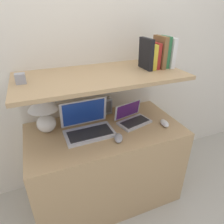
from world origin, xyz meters
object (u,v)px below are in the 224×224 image
(router_box, at_px, (105,106))
(book_brown, at_px, (160,52))
(table_lamp, at_px, (44,108))
(book_red, at_px, (155,55))
(book_green, at_px, (164,52))
(book_white, at_px, (168,52))
(shelf_gadget, at_px, (20,79))
(computer_mouse, at_px, (118,138))
(book_yellow, at_px, (151,56))
(laptop_small, at_px, (132,118))
(second_mouse, at_px, (165,123))
(book_black, at_px, (146,54))
(laptop_large, at_px, (88,126))

(router_box, distance_m, book_brown, 0.66)
(table_lamp, xyz_separation_m, book_red, (0.89, -0.07, 0.33))
(router_box, bearing_deg, book_green, -21.04)
(book_white, bearing_deg, shelf_gadget, 180.00)
(computer_mouse, bearing_deg, book_red, 31.55)
(book_yellow, bearing_deg, book_red, 0.00)
(table_lamp, xyz_separation_m, book_brown, (0.93, -0.07, 0.35))
(book_green, distance_m, book_yellow, 0.12)
(computer_mouse, xyz_separation_m, shelf_gadget, (-0.58, 0.26, 0.45))
(router_box, relative_size, book_brown, 0.63)
(table_lamp, distance_m, book_red, 0.95)
(book_white, distance_m, book_yellow, 0.16)
(router_box, bearing_deg, shelf_gadget, -164.75)
(computer_mouse, bearing_deg, laptop_small, 42.67)
(second_mouse, relative_size, book_brown, 0.49)
(laptop_small, distance_m, book_brown, 0.58)
(book_white, height_order, book_green, book_green)
(book_yellow, bearing_deg, shelf_gadget, 180.00)
(book_black, distance_m, shelf_gadget, 0.92)
(table_lamp, height_order, second_mouse, table_lamp)
(second_mouse, relative_size, book_yellow, 0.63)
(table_lamp, height_order, router_box, table_lamp)
(book_black, bearing_deg, book_white, 0.00)
(table_lamp, distance_m, book_brown, 1.00)
(book_red, height_order, book_yellow, book_red)
(book_red, bearing_deg, book_yellow, 180.00)
(laptop_small, bearing_deg, book_black, 25.56)
(computer_mouse, xyz_separation_m, second_mouse, (0.44, 0.05, 0.00))
(book_white, height_order, book_yellow, book_white)
(book_brown, bearing_deg, second_mouse, -95.11)
(laptop_large, relative_size, book_black, 1.64)
(book_brown, distance_m, book_black, 0.12)
(laptop_large, bearing_deg, book_red, 5.87)
(book_yellow, relative_size, book_black, 0.82)
(router_box, relative_size, book_white, 0.67)
(table_lamp, bearing_deg, book_brown, -4.27)
(book_white, distance_m, book_black, 0.20)
(book_red, height_order, shelf_gadget, book_red)
(shelf_gadget, bearing_deg, computer_mouse, -23.64)
(laptop_large, bearing_deg, second_mouse, -13.22)
(computer_mouse, bearing_deg, book_white, 25.37)
(second_mouse, relative_size, router_box, 0.78)
(book_white, xyz_separation_m, book_brown, (-0.08, 0.00, 0.01))
(laptop_large, bearing_deg, table_lamp, 156.13)
(book_red, xyz_separation_m, shelf_gadget, (-1.00, 0.00, -0.07))
(laptop_small, height_order, book_brown, book_brown)
(laptop_small, bearing_deg, second_mouse, -33.49)
(book_brown, relative_size, book_black, 1.04)
(second_mouse, xyz_separation_m, book_black, (-0.11, 0.21, 0.53))
(computer_mouse, bearing_deg, book_brown, 29.12)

